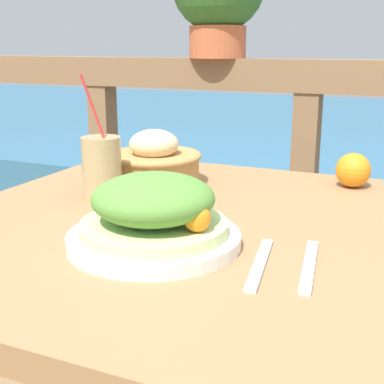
# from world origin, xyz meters

# --- Properties ---
(patio_table) EXTENTS (0.95, 0.87, 0.74)m
(patio_table) POSITION_xyz_m (0.00, 0.00, 0.63)
(patio_table) COLOR #997047
(patio_table) RESTS_ON ground_plane
(railing_fence) EXTENTS (2.80, 0.08, 0.99)m
(railing_fence) POSITION_xyz_m (0.00, 0.72, 0.69)
(railing_fence) COLOR brown
(railing_fence) RESTS_ON ground_plane
(sea_backdrop) EXTENTS (12.00, 4.00, 0.47)m
(sea_backdrop) POSITION_xyz_m (0.00, 3.22, 0.24)
(sea_backdrop) COLOR teal
(sea_backdrop) RESTS_ON ground_plane
(salad_plate) EXTENTS (0.26, 0.26, 0.11)m
(salad_plate) POSITION_xyz_m (-0.04, -0.13, 0.79)
(salad_plate) COLOR white
(salad_plate) RESTS_ON patio_table
(drink_glass) EXTENTS (0.08, 0.08, 0.24)m
(drink_glass) POSITION_xyz_m (-0.25, 0.05, 0.80)
(drink_glass) COLOR tan
(drink_glass) RESTS_ON patio_table
(bread_basket) EXTENTS (0.20, 0.20, 0.12)m
(bread_basket) POSITION_xyz_m (-0.22, 0.20, 0.79)
(bread_basket) COLOR #AD7F47
(bread_basket) RESTS_ON patio_table
(fork) EXTENTS (0.04, 0.18, 0.00)m
(fork) POSITION_xyz_m (0.12, -0.14, 0.74)
(fork) COLOR silver
(fork) RESTS_ON patio_table
(knife) EXTENTS (0.04, 0.18, 0.00)m
(knife) POSITION_xyz_m (0.19, -0.12, 0.74)
(knife) COLOR silver
(knife) RESTS_ON patio_table
(orange_near_basket) EXTENTS (0.07, 0.07, 0.07)m
(orange_near_basket) POSITION_xyz_m (0.18, 0.34, 0.78)
(orange_near_basket) COLOR orange
(orange_near_basket) RESTS_ON patio_table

